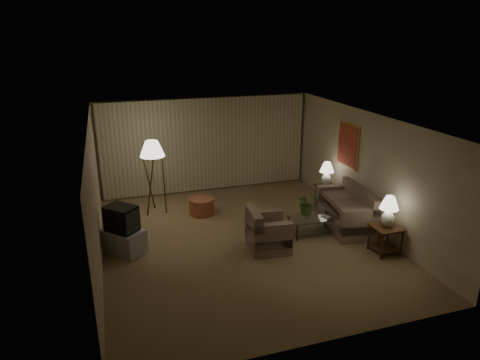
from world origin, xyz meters
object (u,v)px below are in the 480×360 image
(sofa, at_px, (345,212))
(coffee_table, at_px, (312,223))
(table_lamp_near, at_px, (389,209))
(vase, at_px, (306,215))
(side_table_far, at_px, (325,193))
(tv_cabinet, at_px, (124,241))
(table_lamp_far, at_px, (327,172))
(crt_tv, at_px, (121,218))
(armchair, at_px, (268,233))
(ottoman, at_px, (202,206))
(side_table_near, at_px, (386,235))
(floor_lamp, at_px, (154,176))

(sofa, xyz_separation_m, coffee_table, (-0.91, -0.10, -0.11))
(table_lamp_near, xyz_separation_m, vase, (-1.21, 1.25, -0.51))
(vase, bearing_deg, side_table_far, 48.07)
(tv_cabinet, xyz_separation_m, vase, (3.99, -0.44, 0.23))
(table_lamp_far, bearing_deg, crt_tv, -170.05)
(side_table_far, xyz_separation_m, coffee_table, (-1.06, -1.35, -0.12))
(armchair, xyz_separation_m, ottoman, (-0.94, 2.23, -0.15))
(coffee_table, height_order, tv_cabinet, tv_cabinet)
(side_table_near, bearing_deg, vase, 134.13)
(side_table_far, bearing_deg, sofa, -96.84)
(table_lamp_far, distance_m, crt_tv, 5.28)
(vase, bearing_deg, side_table_near, -45.87)
(sofa, distance_m, crt_tv, 5.08)
(floor_lamp, bearing_deg, table_lamp_far, -12.94)
(sofa, distance_m, floor_lamp, 4.75)
(side_table_near, xyz_separation_m, ottoman, (-3.20, 3.13, -0.20))
(side_table_far, distance_m, tv_cabinet, 5.28)
(table_lamp_far, height_order, ottoman, table_lamp_far)
(armchair, bearing_deg, side_table_near, -106.65)
(armchair, height_order, side_table_near, armchair)
(armchair, relative_size, vase, 7.17)
(side_table_near, distance_m, coffee_table, 1.65)
(sofa, xyz_separation_m, side_table_near, (0.15, -1.35, 0.03))
(table_lamp_near, height_order, floor_lamp, floor_lamp)
(tv_cabinet, bearing_deg, vase, 40.40)
(table_lamp_far, xyz_separation_m, floor_lamp, (-4.30, 0.99, 0.01))
(sofa, distance_m, table_lamp_far, 1.39)
(tv_cabinet, xyz_separation_m, crt_tv, (0.00, 0.00, 0.52))
(floor_lamp, height_order, vase, floor_lamp)
(sofa, distance_m, side_table_far, 1.26)
(ottoman, bearing_deg, table_lamp_near, -44.39)
(crt_tv, distance_m, floor_lamp, 2.11)
(table_lamp_near, bearing_deg, coffee_table, 130.37)
(side_table_near, relative_size, coffee_table, 0.56)
(table_lamp_far, xyz_separation_m, tv_cabinet, (-5.20, -0.91, -0.73))
(armchair, xyz_separation_m, coffee_table, (1.20, 0.35, -0.09))
(table_lamp_near, relative_size, ottoman, 1.06)
(vase, bearing_deg, sofa, 5.38)
(side_table_far, bearing_deg, armchair, -143.05)
(side_table_far, distance_m, vase, 1.82)
(side_table_far, height_order, table_lamp_near, table_lamp_near)
(floor_lamp, bearing_deg, coffee_table, -35.86)
(armchair, distance_m, ottoman, 2.43)
(floor_lamp, relative_size, ottoman, 2.98)
(sofa, height_order, table_lamp_far, table_lamp_far)
(table_lamp_far, height_order, crt_tv, table_lamp_far)
(coffee_table, bearing_deg, ottoman, 138.63)
(side_table_far, bearing_deg, coffee_table, -128.21)
(side_table_far, xyz_separation_m, floor_lamp, (-4.30, 0.99, 0.59))
(tv_cabinet, bearing_deg, side_table_far, 56.61)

